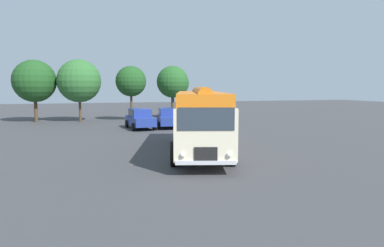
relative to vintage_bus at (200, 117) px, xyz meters
The scene contains 9 objects.
ground_plane 1.90m from the vintage_bus, 125.14° to the right, with size 120.00×120.00×0.00m, color #3D3D3F.
vintage_bus is the anchor object (origin of this frame).
car_near_left 11.57m from the vintage_bus, 97.98° to the left, with size 2.27×4.35×1.66m.
car_mid_left 11.70m from the vintage_bus, 85.79° to the left, with size 2.31×4.36×1.66m.
car_mid_right 11.88m from the vintage_bus, 69.84° to the left, with size 2.33×4.37×1.66m.
tree_far_left 22.61m from the vintage_bus, 118.63° to the left, with size 4.16×4.16×6.14m.
tree_left_of_centre 20.11m from the vintage_bus, 109.34° to the left, with size 4.28×4.28×6.21m.
tree_centre 18.57m from the vintage_bus, 94.96° to the left, with size 3.13×3.13×5.62m.
tree_right_of_centre 19.85m from the vintage_bus, 80.52° to the left, with size 3.58×3.47×5.76m.
Camera 1 is at (-5.42, -17.01, 3.50)m, focal length 32.00 mm.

